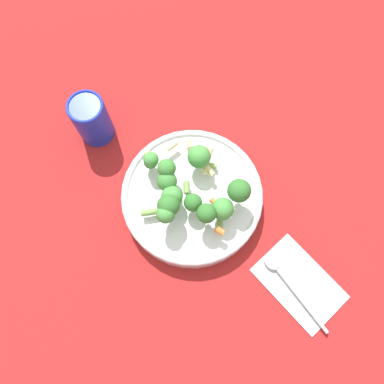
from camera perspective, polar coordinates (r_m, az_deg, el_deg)
ground_plane at (r=0.78m, az=0.00°, el=-1.22°), size 3.00×3.00×0.00m
bowl at (r=0.76m, az=0.00°, el=-0.70°), size 0.28×0.28×0.05m
pasta_salad at (r=0.70m, az=-0.24°, el=0.53°), size 0.21×0.21×0.08m
cup at (r=0.82m, az=-15.06°, el=10.64°), size 0.07×0.07×0.11m
napkin at (r=0.78m, az=16.05°, el=-13.22°), size 0.19×0.20×0.01m
spoon at (r=0.76m, az=13.89°, el=-12.61°), size 0.11×0.16×0.01m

